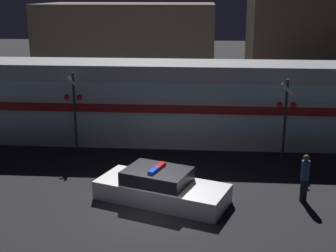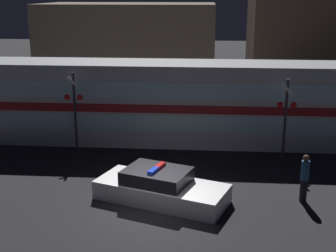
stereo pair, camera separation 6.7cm
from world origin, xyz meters
name	(u,v)px [view 2 (the right image)]	position (x,y,z in m)	size (l,w,h in m)	color
ground_plane	(152,213)	(0.00, 0.00, 0.00)	(120.00, 120.00, 0.00)	black
train	(173,103)	(0.13, 8.25, 2.03)	(19.47, 2.86, 4.07)	#B7BABF
police_car	(161,188)	(0.21, 1.05, 0.49)	(5.18, 3.46, 1.31)	silver
pedestrian	(304,178)	(5.44, 1.39, 0.93)	(0.30, 0.30, 1.80)	black
crossing_signal_near	(286,113)	(5.39, 5.83, 2.22)	(0.87, 0.33, 3.73)	#2D2D33
crossing_signal_far	(74,105)	(-4.36, 6.21, 2.29)	(0.87, 0.33, 3.85)	#2D2D33
building_left	(130,52)	(-3.60, 18.03, 3.34)	(11.82, 6.74, 6.67)	brown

